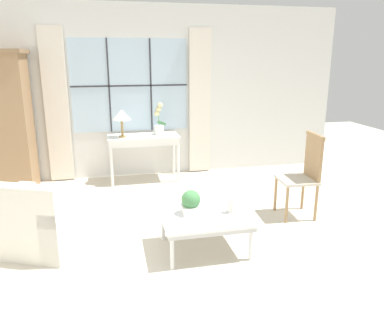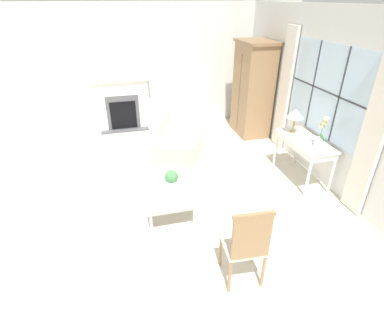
{
  "view_description": "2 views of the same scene",
  "coord_description": "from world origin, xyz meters",
  "views": [
    {
      "loc": [
        -0.35,
        -3.24,
        1.99
      ],
      "look_at": [
        0.56,
        0.87,
        0.85
      ],
      "focal_mm": 35.0,
      "sensor_mm": 36.0,
      "label": 1
    },
    {
      "loc": [
        4.13,
        -0.31,
        2.89
      ],
      "look_at": [
        0.66,
        0.57,
        0.96
      ],
      "focal_mm": 28.0,
      "sensor_mm": 36.0,
      "label": 2
    }
  ],
  "objects": [
    {
      "name": "coffee_table",
      "position": [
        0.55,
        0.22,
        0.35
      ],
      "size": [
        0.9,
        0.71,
        0.39
      ],
      "color": "silver",
      "rests_on": "ground_plane"
    },
    {
      "name": "potted_plant_small",
      "position": [
        0.42,
        0.31,
        0.51
      ],
      "size": [
        0.2,
        0.2,
        0.26
      ],
      "color": "white",
      "rests_on": "coffee_table"
    },
    {
      "name": "table_lamp",
      "position": [
        -0.17,
        2.62,
        1.09
      ],
      "size": [
        0.29,
        0.29,
        0.44
      ],
      "color": "#9E7F47",
      "rests_on": "console_table"
    },
    {
      "name": "pillar_candle",
      "position": [
        0.85,
        0.24,
        0.46
      ],
      "size": [
        0.12,
        0.12,
        0.16
      ],
      "color": "silver",
      "rests_on": "coffee_table"
    },
    {
      "name": "console_table",
      "position": [
        0.16,
        2.68,
        0.66
      ],
      "size": [
        1.13,
        0.52,
        0.75
      ],
      "color": "white",
      "rests_on": "ground_plane"
    },
    {
      "name": "potted_orchid",
      "position": [
        0.42,
        2.74,
        0.94
      ],
      "size": [
        0.2,
        0.16,
        0.52
      ],
      "color": "white",
      "rests_on": "console_table"
    },
    {
      "name": "ground_plane",
      "position": [
        0.0,
        0.0,
        0.0
      ],
      "size": [
        14.0,
        14.0,
        0.0
      ],
      "primitive_type": "plane",
      "color": "beige"
    },
    {
      "name": "side_chair_wooden",
      "position": [
        2.0,
        0.82,
        0.6
      ],
      "size": [
        0.47,
        0.47,
        1.07
      ],
      "color": "beige",
      "rests_on": "ground_plane"
    },
    {
      "name": "armchair_upholstered",
      "position": [
        -1.18,
        0.71,
        0.27
      ],
      "size": [
        1.21,
        1.17,
        0.79
      ],
      "color": "silver",
      "rests_on": "ground_plane"
    },
    {
      "name": "wall_back_windowed",
      "position": [
        0.0,
        3.02,
        1.39
      ],
      "size": [
        7.2,
        0.14,
        2.8
      ],
      "color": "silver",
      "rests_on": "ground_plane"
    }
  ]
}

